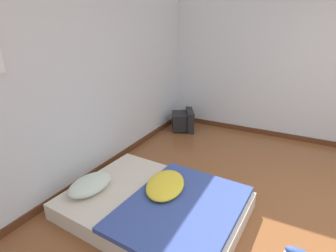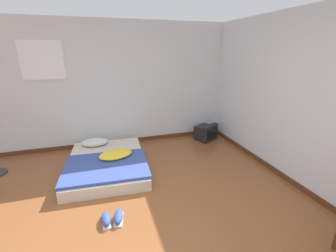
% 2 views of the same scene
% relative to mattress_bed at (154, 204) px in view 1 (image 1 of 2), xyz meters
% --- Properties ---
extents(wall_back, '(7.45, 0.08, 2.60)m').
position_rel_mattress_bed_xyz_m(wall_back, '(0.23, 1.12, 1.17)').
color(wall_back, silver).
rests_on(wall_back, ground_plane).
extents(mattress_bed, '(1.42, 1.85, 0.33)m').
position_rel_mattress_bed_xyz_m(mattress_bed, '(0.00, 0.00, 0.00)').
color(mattress_bed, beige).
rests_on(mattress_bed, ground_plane).
extents(crt_tv, '(0.57, 0.55, 0.38)m').
position_rel_mattress_bed_xyz_m(crt_tv, '(2.30, 0.73, 0.06)').
color(crt_tv, black).
rests_on(crt_tv, ground_plane).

